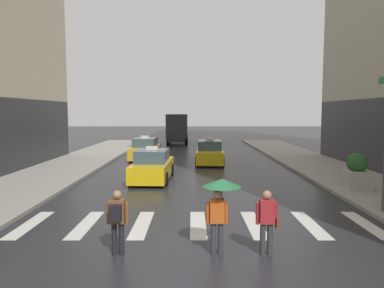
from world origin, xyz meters
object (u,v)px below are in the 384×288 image
Objects in this scene: pedestrian_with_umbrella at (219,195)px; taxi_third at (144,150)px; taxi_lead at (151,166)px; taxi_second at (209,153)px; pedestrian_with_backpack at (116,218)px; pedestrian_with_handbag at (266,219)px; planter_near_corner at (355,172)px; box_truck at (176,127)px.

taxi_third is at bearing 103.43° from pedestrian_with_umbrella.
taxi_lead is 6.90m from taxi_second.
pedestrian_with_backpack is (1.70, -17.98, 0.25)m from taxi_third.
pedestrian_with_handbag is at bearing -2.24° from pedestrian_with_umbrella.
pedestrian_with_backpack is at bearing -142.65° from planter_near_corner.
pedestrian_with_handbag is (1.18, -0.05, -0.58)m from pedestrian_with_umbrella.
taxi_lead is at bearing 91.32° from pedestrian_with_backpack.
pedestrian_with_backpack is (-3.11, -15.81, 0.25)m from taxi_second.
taxi_lead is 9.78m from pedestrian_with_backpack.
box_truck reaches higher than taxi_third.
planter_near_corner is at bearing 46.24° from pedestrian_with_umbrella.
taxi_lead is at bearing 112.18° from pedestrian_with_handbag.
pedestrian_with_umbrella is (2.80, -9.71, 0.79)m from taxi_lead.
taxi_lead is 1.00× the size of taxi_third.
box_truck is at bearing 89.57° from pedestrian_with_backpack.
taxi_lead and taxi_third have the same top height.
taxi_second reaches higher than pedestrian_with_backpack.
box_truck reaches higher than taxi_second.
box_truck is 30.93m from pedestrian_with_backpack.
taxi_second is 2.38× the size of pedestrian_with_umbrella.
taxi_lead is 21.18m from box_truck.
planter_near_corner is at bearing 37.35° from pedestrian_with_backpack.
pedestrian_with_backpack is at bearing -84.60° from taxi_third.
planter_near_corner reaches higher than pedestrian_with_backpack.
taxi_second is at bearing -24.26° from taxi_third.
planter_near_corner is (9.57, -2.64, 0.15)m from taxi_lead.
taxi_second is 15.77m from pedestrian_with_umbrella.
pedestrian_with_backpack is (-2.58, -0.06, -0.54)m from pedestrian_with_umbrella.
pedestrian_with_umbrella reaches higher than taxi_lead.
box_truck reaches higher than pedestrian_with_handbag.
pedestrian_with_backpack is 1.03× the size of planter_near_corner.
taxi_lead reaches higher than pedestrian_with_handbag.
taxi_lead is 10.54m from pedestrian_with_handbag.
box_truck is 30.94m from pedestrian_with_umbrella.
taxi_third is 18.06m from pedestrian_with_backpack.
pedestrian_with_handbag is at bearing -73.11° from taxi_third.
taxi_third is at bearing 106.89° from pedestrian_with_handbag.
taxi_lead is 8.34m from taxi_third.
pedestrian_with_backpack is at bearing -179.76° from pedestrian_with_handbag.
taxi_third is at bearing 100.19° from taxi_lead.
taxi_third is 2.88× the size of planter_near_corner.
taxi_third is at bearing 155.74° from taxi_second.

